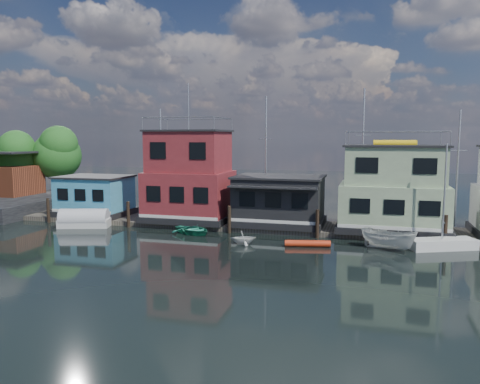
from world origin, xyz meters
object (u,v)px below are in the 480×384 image
(houseboat_red, at_px, (189,178))
(houseboat_dark, at_px, (279,200))
(tarp_runabout, at_px, (84,220))
(dinghy_white, at_px, (243,238))
(day_sailer, at_px, (442,243))
(houseboat_blue, at_px, (95,196))
(red_kayak, at_px, (308,244))
(houseboat_green, at_px, (393,190))
(motorboat, at_px, (388,239))
(dinghy_teal, at_px, (193,230))

(houseboat_red, height_order, houseboat_dark, houseboat_red)
(tarp_runabout, bearing_deg, houseboat_red, 8.04)
(dinghy_white, relative_size, day_sailer, 0.26)
(tarp_runabout, bearing_deg, houseboat_dark, -3.84)
(houseboat_blue, height_order, houseboat_red, houseboat_red)
(red_kayak, bearing_deg, houseboat_blue, 152.00)
(houseboat_blue, distance_m, tarp_runabout, 4.34)
(houseboat_green, bearing_deg, tarp_runabout, -171.38)
(motorboat, xyz_separation_m, dinghy_teal, (-14.74, 1.28, -0.40))
(houseboat_blue, bearing_deg, dinghy_teal, -19.10)
(motorboat, bearing_deg, houseboat_blue, 102.90)
(motorboat, bearing_deg, day_sailer, -46.91)
(houseboat_green, bearing_deg, houseboat_red, -180.00)
(houseboat_blue, xyz_separation_m, day_sailer, (29.65, -3.98, -1.78))
(dinghy_white, xyz_separation_m, red_kayak, (4.56, 0.48, -0.26))
(houseboat_blue, relative_size, houseboat_green, 0.76)
(houseboat_blue, relative_size, day_sailer, 0.88)
(houseboat_blue, height_order, motorboat, houseboat_blue)
(day_sailer, relative_size, tarp_runabout, 1.61)
(dinghy_white, xyz_separation_m, dinghy_teal, (-4.77, 2.36, -0.13))
(dinghy_white, relative_size, tarp_runabout, 0.41)
(motorboat, relative_size, red_kayak, 1.23)
(dinghy_white, bearing_deg, houseboat_green, -82.32)
(houseboat_blue, distance_m, day_sailer, 29.97)
(day_sailer, distance_m, tarp_runabout, 28.29)
(houseboat_dark, distance_m, dinghy_teal, 7.58)
(houseboat_blue, height_order, dinghy_white, houseboat_blue)
(dinghy_white, distance_m, motorboat, 10.03)
(houseboat_dark, bearing_deg, houseboat_red, 179.86)
(tarp_runabout, bearing_deg, motorboat, -20.29)
(houseboat_green, bearing_deg, dinghy_white, -148.80)
(houseboat_blue, xyz_separation_m, motorboat, (26.08, -5.20, -1.45))
(motorboat, bearing_deg, houseboat_red, 96.76)
(houseboat_blue, relative_size, dinghy_white, 3.44)
(motorboat, xyz_separation_m, day_sailer, (3.56, 1.22, -0.33))
(houseboat_blue, bearing_deg, dinghy_white, -21.32)
(dinghy_white, xyz_separation_m, day_sailer, (13.53, 2.31, -0.06))
(dinghy_white, bearing_deg, houseboat_red, 22.93)
(houseboat_blue, relative_size, tarp_runabout, 1.43)
(houseboat_red, relative_size, tarp_runabout, 2.64)
(tarp_runabout, relative_size, dinghy_teal, 1.29)
(houseboat_dark, height_order, dinghy_teal, houseboat_dark)
(houseboat_red, relative_size, dinghy_teal, 3.42)
(houseboat_blue, bearing_deg, day_sailer, -7.65)
(houseboat_blue, relative_size, motorboat, 1.63)
(houseboat_green, bearing_deg, houseboat_blue, -180.00)
(dinghy_white, bearing_deg, red_kayak, -107.55)
(dinghy_white, relative_size, red_kayak, 0.58)
(houseboat_blue, distance_m, houseboat_green, 26.53)
(dinghy_white, relative_size, dinghy_teal, 0.54)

